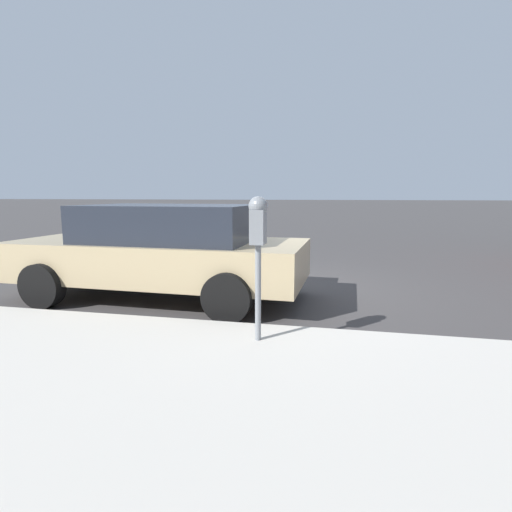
{
  "coord_description": "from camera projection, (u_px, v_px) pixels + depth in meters",
  "views": [
    {
      "loc": [
        -6.55,
        -1.22,
        1.6
      ],
      "look_at": [
        -2.7,
        -0.42,
        0.99
      ],
      "focal_mm": 28.0,
      "sensor_mm": 36.0,
      "label": 1
    }
  ],
  "objects": [
    {
      "name": "ground_plane",
      "position": [
        264.0,
        289.0,
        6.82
      ],
      "size": [
        220.0,
        220.0,
        0.0
      ],
      "primitive_type": "plane",
      "color": "#3D3A3A"
    },
    {
      "name": "parking_meter",
      "position": [
        258.0,
        232.0,
        3.93
      ],
      "size": [
        0.21,
        0.19,
        1.46
      ],
      "color": "gray",
      "rests_on": "sidewalk"
    },
    {
      "name": "car_tan",
      "position": [
        162.0,
        250.0,
        6.09
      ],
      "size": [
        2.1,
        4.48,
        1.44
      ],
      "rotation": [
        0.0,
        0.0,
        -0.03
      ],
      "color": "tan",
      "rests_on": "ground_plane"
    }
  ]
}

